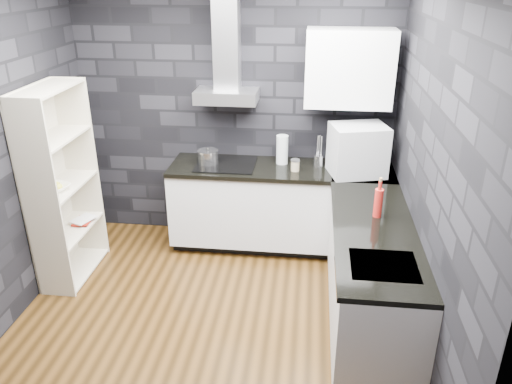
% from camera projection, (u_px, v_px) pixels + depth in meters
% --- Properties ---
extents(ground, '(3.20, 3.20, 0.00)m').
position_uv_depth(ground, '(208.00, 321.00, 4.16)').
color(ground, '#452B10').
extents(wall_back, '(3.20, 0.05, 2.70)m').
position_uv_depth(wall_back, '(235.00, 112.00, 5.08)').
color(wall_back, black).
rests_on(wall_back, ground).
extents(wall_front, '(3.20, 0.05, 2.70)m').
position_uv_depth(wall_front, '(119.00, 311.00, 2.13)').
color(wall_front, black).
rests_on(wall_front, ground).
extents(wall_right, '(0.05, 3.20, 2.70)m').
position_uv_depth(wall_right, '(432.00, 181.00, 3.43)').
color(wall_right, black).
rests_on(wall_right, ground).
extents(toekick_back, '(2.18, 0.50, 0.10)m').
position_uv_depth(toekick_back, '(280.00, 240.00, 5.30)').
color(toekick_back, black).
rests_on(toekick_back, ground).
extents(toekick_right, '(0.50, 1.78, 0.10)m').
position_uv_depth(toekick_right, '(371.00, 321.00, 4.09)').
color(toekick_right, black).
rests_on(toekick_right, ground).
extents(counter_back_cab, '(2.20, 0.60, 0.76)m').
position_uv_depth(counter_back_cab, '(280.00, 205.00, 5.09)').
color(counter_back_cab, silver).
rests_on(counter_back_cab, ground).
extents(counter_right_cab, '(0.60, 1.80, 0.76)m').
position_uv_depth(counter_right_cab, '(371.00, 276.00, 3.92)').
color(counter_right_cab, silver).
rests_on(counter_right_cab, ground).
extents(counter_back_top, '(2.20, 0.62, 0.04)m').
position_uv_depth(counter_back_top, '(281.00, 169.00, 4.91)').
color(counter_back_top, black).
rests_on(counter_back_top, counter_back_cab).
extents(counter_right_top, '(0.62, 1.80, 0.04)m').
position_uv_depth(counter_right_top, '(374.00, 231.00, 3.75)').
color(counter_right_top, black).
rests_on(counter_right_top, counter_right_cab).
extents(counter_corner_top, '(0.62, 0.62, 0.04)m').
position_uv_depth(counter_corner_top, '(363.00, 172.00, 4.84)').
color(counter_corner_top, black).
rests_on(counter_corner_top, counter_right_cab).
extents(hood_body, '(0.60, 0.34, 0.12)m').
position_uv_depth(hood_body, '(227.00, 96.00, 4.82)').
color(hood_body, silver).
rests_on(hood_body, wall_back).
extents(hood_chimney, '(0.24, 0.20, 0.90)m').
position_uv_depth(hood_chimney, '(227.00, 41.00, 4.67)').
color(hood_chimney, silver).
rests_on(hood_chimney, hood_body).
extents(upper_cabinet, '(0.80, 0.35, 0.70)m').
position_uv_depth(upper_cabinet, '(349.00, 68.00, 4.58)').
color(upper_cabinet, white).
rests_on(upper_cabinet, wall_back).
extents(cooktop, '(0.58, 0.50, 0.01)m').
position_uv_depth(cooktop, '(226.00, 164.00, 4.97)').
color(cooktop, black).
rests_on(cooktop, counter_back_top).
extents(sink_rim, '(0.44, 0.40, 0.01)m').
position_uv_depth(sink_rim, '(384.00, 266.00, 3.29)').
color(sink_rim, silver).
rests_on(sink_rim, counter_right_top).
extents(pot, '(0.23, 0.23, 0.12)m').
position_uv_depth(pot, '(208.00, 157.00, 4.96)').
color(pot, silver).
rests_on(pot, cooktop).
extents(glass_vase, '(0.15, 0.15, 0.29)m').
position_uv_depth(glass_vase, '(282.00, 150.00, 4.95)').
color(glass_vase, silver).
rests_on(glass_vase, counter_back_top).
extents(storage_jar, '(0.10, 0.10, 0.10)m').
position_uv_depth(storage_jar, '(295.00, 166.00, 4.80)').
color(storage_jar, tan).
rests_on(storage_jar, counter_back_top).
extents(utensil_crock, '(0.09, 0.09, 0.12)m').
position_uv_depth(utensil_crock, '(318.00, 161.00, 4.90)').
color(utensil_crock, silver).
rests_on(utensil_crock, counter_back_top).
extents(appliance_garage, '(0.58, 0.50, 0.50)m').
position_uv_depth(appliance_garage, '(358.00, 151.00, 4.67)').
color(appliance_garage, '#B3B5BA').
rests_on(appliance_garage, counter_back_top).
extents(red_bottle, '(0.07, 0.07, 0.23)m').
position_uv_depth(red_bottle, '(378.00, 203.00, 3.89)').
color(red_bottle, '#B12019').
rests_on(red_bottle, counter_right_top).
extents(bookshelf, '(0.36, 0.81, 1.80)m').
position_uv_depth(bookshelf, '(62.00, 186.00, 4.48)').
color(bookshelf, beige).
rests_on(bookshelf, ground).
extents(fruit_bowl, '(0.29, 0.29, 0.06)m').
position_uv_depth(fruit_bowl, '(55.00, 188.00, 4.35)').
color(fruit_bowl, white).
rests_on(fruit_bowl, bookshelf).
extents(book_red, '(0.16, 0.03, 0.21)m').
position_uv_depth(book_red, '(74.00, 212.00, 4.74)').
color(book_red, maroon).
rests_on(book_red, bookshelf).
extents(book_second, '(0.16, 0.08, 0.22)m').
position_uv_depth(book_second, '(76.00, 208.00, 4.77)').
color(book_second, '#B2B2B2').
rests_on(book_second, bookshelf).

